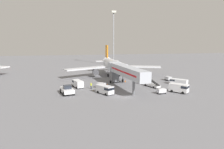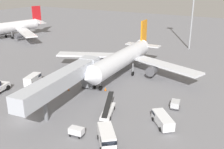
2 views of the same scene
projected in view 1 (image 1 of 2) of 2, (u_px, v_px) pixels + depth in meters
name	position (u px, v px, depth m)	size (l,w,h in m)	color
ground_plane	(124.00, 97.00, 51.80)	(300.00, 300.00, 0.00)	slate
airplane_at_gate	(114.00, 66.00, 79.84)	(38.49, 34.13, 11.74)	silver
jet_bridge	(124.00, 71.00, 59.95)	(6.26, 23.90, 6.81)	#B2B7C1
pushback_tug	(67.00, 90.00, 54.43)	(4.00, 6.11, 2.41)	white
belt_loader_truck	(152.00, 84.00, 62.83)	(3.63, 6.42, 3.05)	white
service_van_mid_left	(179.00, 88.00, 55.88)	(4.75, 5.09, 2.36)	white
service_van_far_left	(78.00, 83.00, 62.09)	(3.35, 5.14, 2.16)	white
service_van_near_center	(178.00, 81.00, 65.86)	(4.99, 5.26, 1.81)	white
service_van_near_right	(105.00, 89.00, 54.45)	(4.42, 5.42, 2.24)	silver
baggage_cart_rear_right	(168.00, 78.00, 72.56)	(1.88, 2.44, 1.44)	#38383D
baggage_cart_near_left	(162.00, 91.00, 54.73)	(2.35, 1.55, 1.35)	#38383D
baggage_cart_rear_left	(101.00, 85.00, 61.07)	(2.71, 2.49, 1.59)	#38383D
ground_crew_worker_foreground	(91.00, 85.00, 60.27)	(0.39, 0.39, 1.87)	#1E2333
safety_cone_alpha	(125.00, 81.00, 70.20)	(0.48, 0.48, 0.74)	black
safety_cone_bravo	(107.00, 84.00, 65.11)	(0.38, 0.38, 0.59)	black
apron_light_mast	(114.00, 29.00, 112.07)	(2.40, 2.40, 29.22)	#93969B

